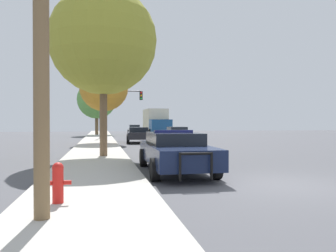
{
  "coord_description": "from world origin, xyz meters",
  "views": [
    {
      "loc": [
        -4.87,
        -8.32,
        1.74
      ],
      "look_at": [
        -0.55,
        12.71,
        1.5
      ],
      "focal_mm": 35.0,
      "sensor_mm": 36.0,
      "label": 1
    }
  ],
  "objects_px": {
    "fire_hydrant": "(58,181)",
    "traffic_light": "(118,103)",
    "car_background_oncoming": "(177,134)",
    "box_truck": "(156,122)",
    "tree_sidewalk_far": "(97,99)",
    "tree_sidewalk_near": "(103,41)",
    "car_background_midblock": "(139,134)",
    "car_background_distant": "(134,129)",
    "police_car": "(175,150)",
    "tree_sidewalk_mid": "(104,87)"
  },
  "relations": [
    {
      "from": "fire_hydrant",
      "to": "traffic_light",
      "type": "xyz_separation_m",
      "value": [
        2.54,
        26.86,
        3.13
      ]
    },
    {
      "from": "fire_hydrant",
      "to": "car_background_oncoming",
      "type": "relative_size",
      "value": 0.2
    },
    {
      "from": "fire_hydrant",
      "to": "box_truck",
      "type": "xyz_separation_m",
      "value": [
        7.59,
        33.46,
        1.23
      ]
    },
    {
      "from": "tree_sidewalk_far",
      "to": "car_background_oncoming",
      "type": "bearing_deg",
      "value": -63.99
    },
    {
      "from": "fire_hydrant",
      "to": "car_background_oncoming",
      "type": "bearing_deg",
      "value": 70.87
    },
    {
      "from": "tree_sidewalk_near",
      "to": "car_background_oncoming",
      "type": "bearing_deg",
      "value": 62.43
    },
    {
      "from": "tree_sidewalk_near",
      "to": "tree_sidewalk_far",
      "type": "xyz_separation_m",
      "value": [
        -0.66,
        27.58,
        -0.89
      ]
    },
    {
      "from": "box_truck",
      "to": "car_background_oncoming",
      "type": "bearing_deg",
      "value": 88.93
    },
    {
      "from": "car_background_midblock",
      "to": "car_background_oncoming",
      "type": "bearing_deg",
      "value": 21.87
    },
    {
      "from": "car_background_oncoming",
      "to": "car_background_distant",
      "type": "xyz_separation_m",
      "value": [
        -2.01,
        18.65,
        0.01
      ]
    },
    {
      "from": "car_background_oncoming",
      "to": "tree_sidewalk_far",
      "type": "relative_size",
      "value": 0.58
    },
    {
      "from": "fire_hydrant",
      "to": "tree_sidewalk_far",
      "type": "distance_m",
      "value": 36.99
    },
    {
      "from": "tree_sidewalk_near",
      "to": "tree_sidewalk_far",
      "type": "bearing_deg",
      "value": 91.37
    },
    {
      "from": "police_car",
      "to": "fire_hydrant",
      "type": "xyz_separation_m",
      "value": [
        -3.38,
        -4.35,
        -0.19
      ]
    },
    {
      "from": "traffic_light",
      "to": "car_background_oncoming",
      "type": "distance_m",
      "value": 7.7
    },
    {
      "from": "tree_sidewalk_near",
      "to": "tree_sidewalk_far",
      "type": "distance_m",
      "value": 27.6
    },
    {
      "from": "car_background_distant",
      "to": "car_background_midblock",
      "type": "distance_m",
      "value": 19.83
    },
    {
      "from": "fire_hydrant",
      "to": "tree_sidewalk_mid",
      "type": "xyz_separation_m",
      "value": [
        1.09,
        20.06,
        3.99
      ]
    },
    {
      "from": "traffic_light",
      "to": "tree_sidewalk_mid",
      "type": "bearing_deg",
      "value": -102.09
    },
    {
      "from": "car_background_midblock",
      "to": "police_car",
      "type": "bearing_deg",
      "value": -87.19
    },
    {
      "from": "traffic_light",
      "to": "car_background_distant",
      "type": "height_order",
      "value": "traffic_light"
    },
    {
      "from": "car_background_midblock",
      "to": "tree_sidewalk_near",
      "type": "distance_m",
      "value": 12.9
    },
    {
      "from": "box_truck",
      "to": "tree_sidewalk_near",
      "type": "distance_m",
      "value": 25.47
    },
    {
      "from": "fire_hydrant",
      "to": "car_background_midblock",
      "type": "distance_m",
      "value": 21.11
    },
    {
      "from": "car_background_oncoming",
      "to": "box_truck",
      "type": "distance_m",
      "value": 11.67
    },
    {
      "from": "fire_hydrant",
      "to": "car_background_distant",
      "type": "bearing_deg",
      "value": 82.17
    },
    {
      "from": "police_car",
      "to": "car_background_oncoming",
      "type": "bearing_deg",
      "value": -102.27
    },
    {
      "from": "fire_hydrant",
      "to": "box_truck",
      "type": "distance_m",
      "value": 34.34
    },
    {
      "from": "car_background_distant",
      "to": "car_background_midblock",
      "type": "height_order",
      "value": "car_background_distant"
    },
    {
      "from": "fire_hydrant",
      "to": "traffic_light",
      "type": "distance_m",
      "value": 27.16
    },
    {
      "from": "traffic_light",
      "to": "car_background_midblock",
      "type": "xyz_separation_m",
      "value": [
        1.41,
        -6.13,
        -2.97
      ]
    },
    {
      "from": "tree_sidewalk_mid",
      "to": "car_background_distant",
      "type": "bearing_deg",
      "value": 77.62
    },
    {
      "from": "car_background_distant",
      "to": "tree_sidewalk_near",
      "type": "distance_m",
      "value": 32.03
    },
    {
      "from": "traffic_light",
      "to": "tree_sidewalk_far",
      "type": "distance_m",
      "value": 10.19
    },
    {
      "from": "fire_hydrant",
      "to": "car_background_distant",
      "type": "relative_size",
      "value": 0.19
    },
    {
      "from": "car_background_oncoming",
      "to": "fire_hydrant",
      "type": "bearing_deg",
      "value": 71.49
    },
    {
      "from": "car_background_oncoming",
      "to": "car_background_distant",
      "type": "relative_size",
      "value": 0.94
    },
    {
      "from": "fire_hydrant",
      "to": "tree_sidewalk_near",
      "type": "xyz_separation_m",
      "value": [
        0.96,
        9.17,
        5.05
      ]
    },
    {
      "from": "car_background_distant",
      "to": "tree_sidewalk_mid",
      "type": "height_order",
      "value": "tree_sidewalk_mid"
    },
    {
      "from": "fire_hydrant",
      "to": "tree_sidewalk_near",
      "type": "distance_m",
      "value": 10.52
    },
    {
      "from": "box_truck",
      "to": "tree_sidewalk_near",
      "type": "relative_size",
      "value": 0.86
    },
    {
      "from": "car_background_midblock",
      "to": "fire_hydrant",
      "type": "bearing_deg",
      "value": -95.97
    },
    {
      "from": "traffic_light",
      "to": "car_background_distant",
      "type": "bearing_deg",
      "value": 77.48
    },
    {
      "from": "tree_sidewalk_mid",
      "to": "tree_sidewalk_far",
      "type": "height_order",
      "value": "tree_sidewalk_far"
    },
    {
      "from": "police_car",
      "to": "tree_sidewalk_near",
      "type": "distance_m",
      "value": 7.26
    },
    {
      "from": "car_background_oncoming",
      "to": "box_truck",
      "type": "bearing_deg",
      "value": -89.44
    },
    {
      "from": "car_background_midblock",
      "to": "car_background_distant",
      "type": "bearing_deg",
      "value": 90.14
    },
    {
      "from": "fire_hydrant",
      "to": "box_truck",
      "type": "bearing_deg",
      "value": 77.22
    },
    {
      "from": "car_background_oncoming",
      "to": "tree_sidewalk_mid",
      "type": "relative_size",
      "value": 0.64
    },
    {
      "from": "car_background_oncoming",
      "to": "tree_sidewalk_far",
      "type": "distance_m",
      "value": 17.06
    }
  ]
}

